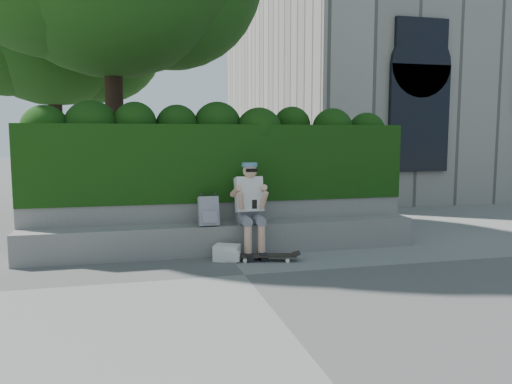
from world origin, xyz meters
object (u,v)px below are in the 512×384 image
object	(u,v)px
skateboard	(266,256)
backpack_ground	(227,253)
person	(250,205)
backpack_plaid	(208,211)

from	to	relation	value
skateboard	backpack_ground	size ratio (longest dim) A/B	2.50
person	backpack_ground	xyz separation A→B (m)	(-0.40, -0.28, -0.64)
person	backpack_plaid	xyz separation A→B (m)	(-0.61, 0.08, -0.09)
backpack_ground	person	bearing A→B (deg)	61.50
person	backpack_plaid	distance (m)	0.62
backpack_ground	backpack_plaid	bearing A→B (deg)	145.73
skateboard	backpack_plaid	distance (m)	1.08
skateboard	backpack_plaid	bearing A→B (deg)	158.36
person	backpack_plaid	bearing A→B (deg)	172.38
backpack_ground	skateboard	bearing A→B (deg)	9.95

